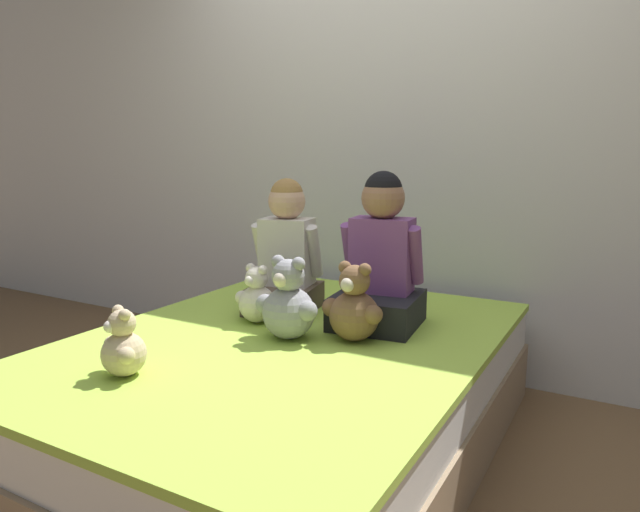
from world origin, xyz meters
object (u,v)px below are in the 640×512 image
at_px(bed, 287,393).
at_px(teddy_bear_held_by_left_child, 257,298).
at_px(teddy_bear_held_by_right_child, 354,308).
at_px(child_on_left, 286,254).
at_px(teddy_bear_at_foot_of_bed, 123,347).
at_px(teddy_bear_between_children, 289,304).
at_px(child_on_right, 380,263).

xyz_separation_m(bed, teddy_bear_held_by_left_child, (-0.22, 0.11, 0.34)).
distance_m(teddy_bear_held_by_left_child, teddy_bear_held_by_right_child, 0.46).
height_order(bed, child_on_left, child_on_left).
bearing_deg(bed, teddy_bear_held_by_right_child, 22.31).
bearing_deg(teddy_bear_at_foot_of_bed, teddy_bear_between_children, 89.26).
distance_m(child_on_left, teddy_bear_between_children, 0.44).
xyz_separation_m(child_on_left, teddy_bear_between_children, (0.24, -0.35, -0.12)).
bearing_deg(teddy_bear_between_children, child_on_left, 125.52).
bearing_deg(teddy_bear_held_by_right_child, teddy_bear_at_foot_of_bed, -121.55).
distance_m(bed, teddy_bear_between_children, 0.37).
xyz_separation_m(bed, teddy_bear_between_children, (0.01, 0.00, 0.37)).
xyz_separation_m(bed, child_on_left, (-0.22, 0.35, 0.49)).
height_order(bed, teddy_bear_held_by_right_child, teddy_bear_held_by_right_child).
bearing_deg(teddy_bear_at_foot_of_bed, bed, 90.36).
bearing_deg(teddy_bear_between_children, teddy_bear_at_foot_of_bed, -112.76).
height_order(teddy_bear_held_by_left_child, teddy_bear_between_children, teddy_bear_between_children).
bearing_deg(bed, child_on_left, 122.42).
xyz_separation_m(teddy_bear_held_by_right_child, teddy_bear_at_foot_of_bed, (-0.49, -0.68, -0.03)).
relative_size(child_on_right, teddy_bear_held_by_left_child, 2.55).
relative_size(child_on_left, child_on_right, 0.94).
relative_size(teddy_bear_held_by_left_child, teddy_bear_held_by_right_child, 0.82).
height_order(child_on_left, teddy_bear_held_by_left_child, child_on_left).
bearing_deg(child_on_right, bed, -130.86).
distance_m(bed, child_on_left, 0.64).
relative_size(teddy_bear_held_by_left_child, teddy_bear_between_children, 0.77).
xyz_separation_m(teddy_bear_held_by_left_child, teddy_bear_between_children, (0.23, -0.11, 0.03)).
bearing_deg(bed, teddy_bear_held_by_left_child, 152.51).
distance_m(child_on_right, teddy_bear_held_by_left_child, 0.54).
bearing_deg(teddy_bear_held_by_left_child, child_on_left, 99.70).
bearing_deg(teddy_bear_between_children, teddy_bear_held_by_right_child, 24.99).
height_order(bed, teddy_bear_between_children, teddy_bear_between_children).
bearing_deg(bed, child_on_right, 55.54).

